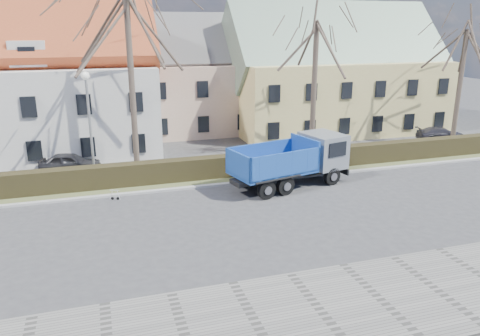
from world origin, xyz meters
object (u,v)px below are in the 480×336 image
object	(u,v)px
dump_truck	(286,162)
streetlight	(90,129)
parked_car_a	(70,163)
parked_car_b	(441,134)
cart_frame	(111,194)

from	to	relation	value
dump_truck	streetlight	xyz separation A→B (m)	(-10.49, 3.68, 1.83)
parked_car_a	parked_car_b	bearing A→B (deg)	-78.38
cart_frame	parked_car_a	world-z (taller)	parked_car_a
cart_frame	parked_car_a	distance (m)	6.21
streetlight	parked_car_b	size ratio (longest dim) A/B	1.71
cart_frame	parked_car_a	bearing A→B (deg)	111.19
dump_truck	parked_car_a	distance (m)	13.65
dump_truck	streetlight	bearing A→B (deg)	147.15
dump_truck	parked_car_b	distance (m)	17.55
streetlight	parked_car_a	world-z (taller)	streetlight
parked_car_a	parked_car_b	distance (m)	28.17
dump_truck	cart_frame	world-z (taller)	dump_truck
dump_truck	streetlight	distance (m)	11.27
streetlight	parked_car_a	size ratio (longest dim) A/B	1.77
parked_car_a	parked_car_b	size ratio (longest dim) A/B	0.97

